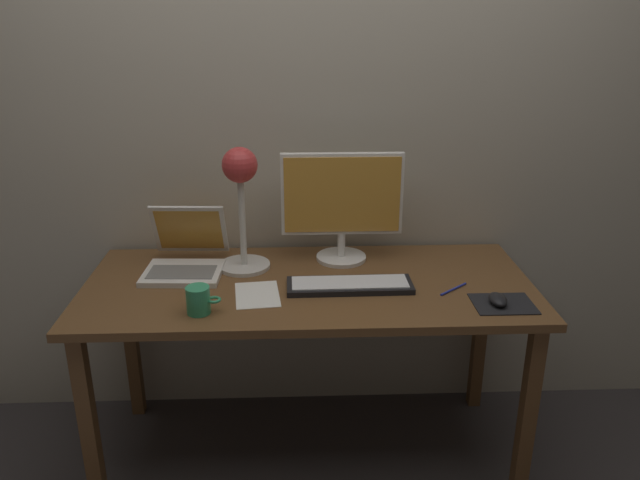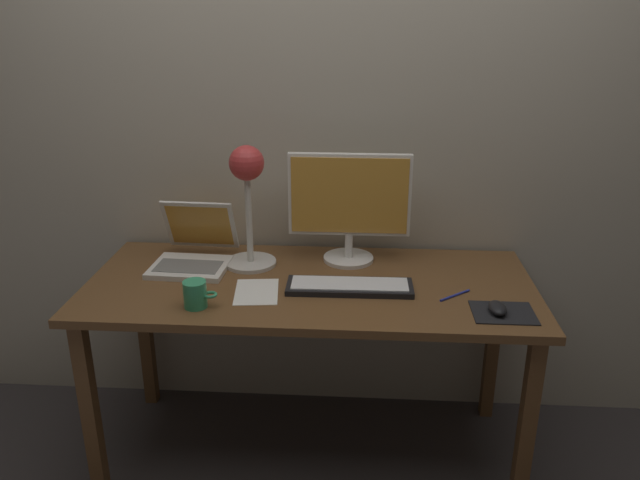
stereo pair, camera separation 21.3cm
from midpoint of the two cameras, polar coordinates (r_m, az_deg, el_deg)
The scene contains 12 objects.
ground_plane at distance 2.64m, azimuth 1.60°, elevation -18.67°, with size 4.80×4.80×0.00m, color #383333.
back_wall at distance 2.47m, azimuth 2.29°, elevation 11.99°, with size 4.80×0.06×2.60m, color #B2A893.
desk at distance 2.28m, azimuth 1.76°, elevation -5.70°, with size 1.60×0.70×0.74m.
monitor at distance 2.36m, azimuth 5.29°, elevation 3.40°, with size 0.46×0.19×0.42m.
keyboard_main at distance 2.19m, azimuth 5.51°, elevation -4.29°, with size 0.44×0.15×0.03m.
laptop at distance 2.41m, azimuth -8.92°, elevation -0.66°, with size 0.30×0.33×0.23m.
desk_lamp at distance 2.29m, azimuth -4.00°, elevation 4.83°, with size 0.19×0.19×0.46m.
mousepad at distance 2.14m, azimuth 19.18°, elevation -6.36°, with size 0.20×0.16×0.00m, color black.
mouse at distance 2.12m, azimuth 18.71°, elevation -5.97°, with size 0.06×0.10×0.03m, color black.
coffee_mug at distance 2.06m, azimuth -8.41°, elevation -4.99°, with size 0.11×0.08×0.09m.
paper_sheet_near_mouse at distance 2.17m, azimuth -3.02°, elevation -4.80°, with size 0.15×0.21×0.00m, color white.
pen at distance 2.20m, azimuth 14.96°, elevation -4.97°, with size 0.01×0.01×0.14m, color #2633A5.
Camera 2 is at (0.17, -2.04, 1.67)m, focal length 35.06 mm.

